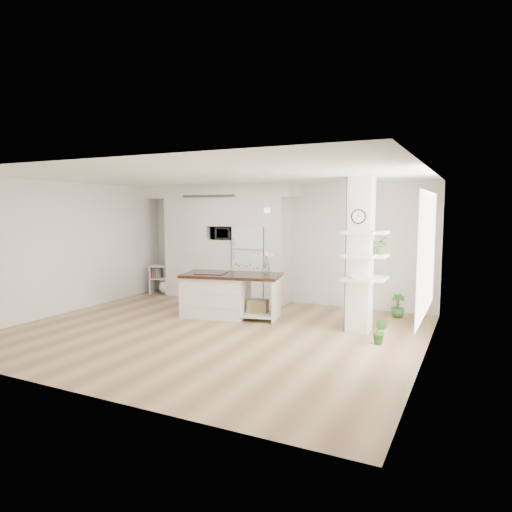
% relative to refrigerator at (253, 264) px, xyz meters
% --- Properties ---
extents(floor, '(7.00, 6.00, 0.01)m').
position_rel_refrigerator_xyz_m(floor, '(0.53, -2.68, -0.88)').
color(floor, tan).
rests_on(floor, ground).
extents(room, '(7.04, 6.04, 2.72)m').
position_rel_refrigerator_xyz_m(room, '(0.53, -2.68, 0.98)').
color(room, white).
rests_on(room, ground).
extents(cabinet_wall, '(4.00, 0.71, 2.70)m').
position_rel_refrigerator_xyz_m(cabinet_wall, '(-0.92, -0.01, 0.63)').
color(cabinet_wall, silver).
rests_on(cabinet_wall, floor).
extents(refrigerator, '(0.78, 0.69, 1.75)m').
position_rel_refrigerator_xyz_m(refrigerator, '(0.00, 0.00, 0.00)').
color(refrigerator, white).
rests_on(refrigerator, floor).
extents(column, '(0.69, 0.90, 2.70)m').
position_rel_refrigerator_xyz_m(column, '(2.90, -1.55, 0.48)').
color(column, silver).
rests_on(column, floor).
extents(window, '(0.00, 2.40, 2.40)m').
position_rel_refrigerator_xyz_m(window, '(4.00, -2.38, 0.62)').
color(window, white).
rests_on(window, room).
extents(pendant_light, '(0.12, 0.12, 0.10)m').
position_rel_refrigerator_xyz_m(pendant_light, '(2.23, -2.53, 1.24)').
color(pendant_light, white).
rests_on(pendant_light, room).
extents(kitchen_island, '(2.08, 1.31, 1.44)m').
position_rel_refrigerator_xyz_m(kitchen_island, '(0.09, -1.61, -0.42)').
color(kitchen_island, silver).
rests_on(kitchen_island, floor).
extents(bookshelf, '(0.69, 0.55, 0.72)m').
position_rel_refrigerator_xyz_m(bookshelf, '(-2.45, -0.17, -0.56)').
color(bookshelf, silver).
rests_on(bookshelf, floor).
extents(floor_plant_a, '(0.27, 0.23, 0.43)m').
position_rel_refrigerator_xyz_m(floor_plant_a, '(3.32, -2.17, -0.66)').
color(floor_plant_a, '#2A6227').
rests_on(floor_plant_a, floor).
extents(floor_plant_b, '(0.29, 0.29, 0.47)m').
position_rel_refrigerator_xyz_m(floor_plant_b, '(3.29, -0.18, -0.64)').
color(floor_plant_b, '#2A6227').
rests_on(floor_plant_b, floor).
extents(microwave, '(0.54, 0.37, 0.30)m').
position_rel_refrigerator_xyz_m(microwave, '(-0.75, -0.06, 0.69)').
color(microwave, '#2D2D2D').
rests_on(microwave, cabinet_wall).
extents(shelf_plant, '(0.27, 0.23, 0.30)m').
position_rel_refrigerator_xyz_m(shelf_plant, '(3.15, -1.38, 0.65)').
color(shelf_plant, '#2A6227').
rests_on(shelf_plant, column).
extents(decor_bowl, '(0.22, 0.22, 0.05)m').
position_rel_refrigerator_xyz_m(decor_bowl, '(2.82, -1.78, 0.13)').
color(decor_bowl, white).
rests_on(decor_bowl, column).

